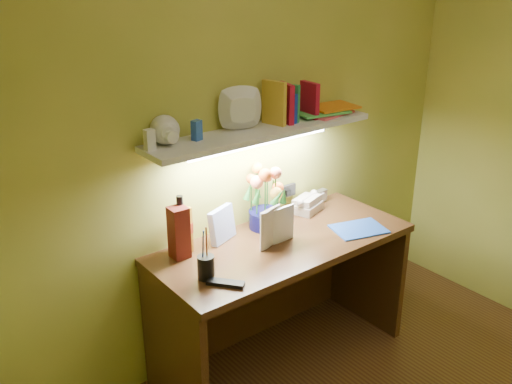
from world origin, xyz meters
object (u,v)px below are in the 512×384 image
Objects in this scene: desk at (282,302)px; whisky_bottle at (181,225)px; flower_bouquet at (266,199)px; telephone at (307,203)px; desk_clock at (321,196)px.

desk is 0.75m from whisky_bottle.
flower_bouquet reaches higher than desk.
flower_bouquet is at bearing 164.60° from telephone.
flower_bouquet is 0.50m from desk_clock.
flower_bouquet is at bearing 79.75° from desk.
telephone is (0.32, 0.02, -0.11)m from flower_bouquet.
whisky_bottle is (-0.99, -0.04, 0.12)m from desk_clock.
desk_clock is 0.25× the size of whisky_bottle.
desk is at bearing -100.25° from flower_bouquet.
desk is 8.01× the size of telephone.
desk is 4.56× the size of whisky_bottle.
whisky_bottle reaches higher than telephone.
desk is 0.57m from flower_bouquet.
flower_bouquet is at bearing -2.51° from whisky_bottle.
desk_clock is (0.51, 0.25, 0.41)m from desk.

